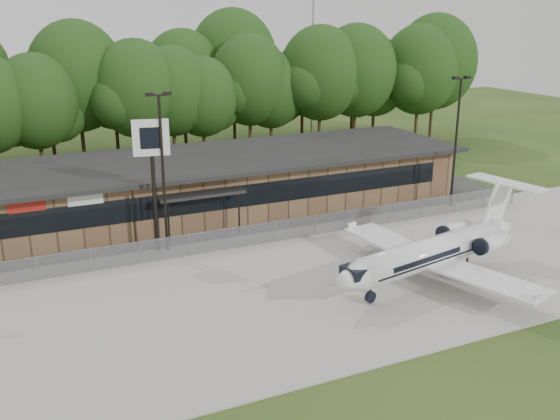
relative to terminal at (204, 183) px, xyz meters
name	(u,v)px	position (x,y,z in m)	size (l,w,h in m)	color
ground	(373,355)	(0.00, -23.94, -2.18)	(160.00, 160.00, 0.00)	#2A3F16
apron	(295,287)	(0.00, -15.94, -2.14)	(64.00, 18.00, 0.08)	#9E9B93
parking_lot	(224,226)	(0.00, -4.44, -2.15)	(50.00, 9.00, 0.06)	#383835
terminal	(204,183)	(0.00, 0.00, 0.00)	(41.00, 11.65, 4.30)	brown
fence	(248,236)	(0.00, -8.94, -1.40)	(46.00, 0.04, 1.52)	gray
treeline	(145,89)	(0.00, 18.06, 5.32)	(72.00, 12.00, 15.00)	#1D3711
radio_mast	(313,32)	(22.00, 24.06, 10.32)	(0.20, 0.20, 25.00)	gray
light_pole_mid	(162,161)	(-5.00, -7.44, 3.80)	(1.55, 0.30, 10.23)	black
light_pole_right	(457,132)	(18.00, -7.44, 3.80)	(1.55, 0.30, 10.23)	black
business_jet	(436,252)	(7.62, -18.55, -0.35)	(15.17, 13.62, 5.12)	white
pole_sign	(152,152)	(-5.56, -7.14, 4.38)	(2.25, 0.69, 8.57)	black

